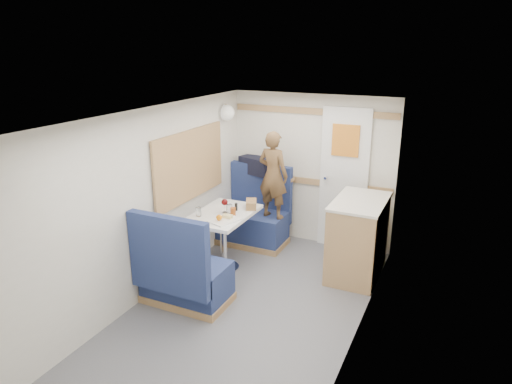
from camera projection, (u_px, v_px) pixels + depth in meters
The scene contains 26 objects.
floor at pixel (233, 326), 4.41m from camera, with size 4.50×4.50×0.00m, color #515156.
ceiling at pixel (230, 119), 3.79m from camera, with size 4.50×4.50×0.00m, color silver.
wall_back at pixel (311, 170), 6.04m from camera, with size 2.20×0.02×2.00m, color silver.
wall_left at pixel (134, 212), 4.54m from camera, with size 0.02×4.50×2.00m, color silver.
wall_right at pixel (353, 253), 3.66m from camera, with size 0.02×4.50×2.00m, color silver.
oak_trim_low at pixel (310, 181), 6.07m from camera, with size 2.15×0.02×0.08m, color #977044.
oak_trim_high at pixel (313, 111), 5.78m from camera, with size 2.15×0.02×0.08m, color #977044.
side_window at pixel (190, 165), 5.32m from camera, with size 0.04×1.30×0.72m, color #A0A48B.
rear_door at pixel (344, 177), 5.84m from camera, with size 0.62×0.12×1.86m.
dinette_table at pixel (223, 225), 5.36m from camera, with size 0.62×0.92×0.72m.
bench_far at pixel (255, 221), 6.18m from camera, with size 0.90×0.59×1.05m.
bench_near at pixel (183, 278), 4.69m from camera, with size 0.90×0.59×1.05m.
ledge at pixel (262, 176), 6.22m from camera, with size 0.90×0.14×0.04m, color #977044.
dome_light at pixel (227, 113), 5.88m from camera, with size 0.20×0.20×0.20m, color white.
galley_counter at pixel (358, 237), 5.27m from camera, with size 0.57×0.92×0.92m.
person at pixel (273, 175), 5.77m from camera, with size 0.41×0.27×1.13m, color brown.
duffel_bag at pixel (257, 165), 6.22m from camera, with size 0.47×0.23×0.23m, color black.
tray at pixel (224, 220), 5.07m from camera, with size 0.25×0.33×0.02m, color white.
orange_fruit at pixel (219, 217), 5.03m from camera, with size 0.07×0.07×0.07m, color orange.
cheese_block at pixel (227, 216), 5.10m from camera, with size 0.11×0.06×0.04m, color #EFE38A.
wine_glass at pixel (225, 203), 5.28m from camera, with size 0.08×0.08×0.17m.
tumbler_left at pixel (198, 212), 5.19m from camera, with size 0.06×0.06×0.10m, color silver.
tumbler_right at pixel (229, 209), 5.28m from camera, with size 0.07×0.07×0.11m, color white.
beer_glass at pixel (233, 212), 5.20m from camera, with size 0.06×0.06×0.10m, color #904115.
pepper_grinder at pixel (236, 207), 5.37m from camera, with size 0.03×0.03×0.09m, color black.
bread_loaf at pixel (251, 204), 5.46m from camera, with size 0.12×0.22×0.09m, color olive.
Camera 1 is at (1.80, -3.34, 2.60)m, focal length 32.00 mm.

